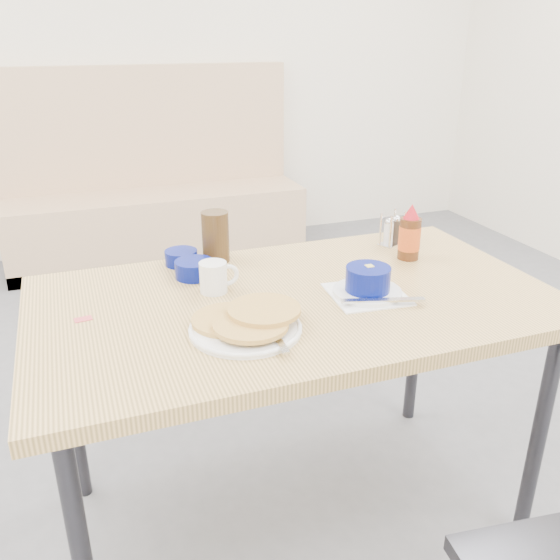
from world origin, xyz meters
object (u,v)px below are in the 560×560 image
object	(u,v)px
coffee_mug	(215,277)
syrup_bottle	(410,235)
amber_tumbler	(216,237)
condiment_caddy	(392,233)
dining_table	(295,316)
grits_setting	(368,283)
booth_bench	(156,204)
creamer_bowl	(194,269)
butter_bowl	(181,258)
pancake_plate	(247,323)

from	to	relation	value
coffee_mug	syrup_bottle	size ratio (longest dim) A/B	0.63
amber_tumbler	condiment_caddy	bearing A→B (deg)	-4.85
dining_table	condiment_caddy	size ratio (longest dim) A/B	12.56
grits_setting	condiment_caddy	bearing A→B (deg)	51.56
booth_bench	condiment_caddy	bearing A→B (deg)	-78.48
amber_tumbler	grits_setting	bearing A→B (deg)	-51.18
dining_table	coffee_mug	xyz separation A→B (m)	(-0.20, 0.10, 0.11)
booth_bench	dining_table	bearing A→B (deg)	-90.00
amber_tumbler	creamer_bowl	bearing A→B (deg)	-131.28
condiment_caddy	dining_table	bearing A→B (deg)	-173.29
dining_table	amber_tumbler	size ratio (longest dim) A/B	8.90
butter_bowl	syrup_bottle	bearing A→B (deg)	-16.04
grits_setting	creamer_bowl	size ratio (longest dim) A/B	2.03
coffee_mug	butter_bowl	size ratio (longest dim) A/B	1.12
coffee_mug	condiment_caddy	distance (m)	0.68
booth_bench	amber_tumbler	xyz separation A→B (m)	(-0.13, -2.20, 0.49)
grits_setting	creamer_bowl	bearing A→B (deg)	144.93
butter_bowl	amber_tumbler	xyz separation A→B (m)	(0.11, -0.01, 0.06)
condiment_caddy	booth_bench	bearing A→B (deg)	76.53
syrup_bottle	pancake_plate	bearing A→B (deg)	-154.96
pancake_plate	syrup_bottle	size ratio (longest dim) A/B	1.65
coffee_mug	syrup_bottle	distance (m)	0.64
condiment_caddy	creamer_bowl	bearing A→B (deg)	159.70
pancake_plate	grits_setting	size ratio (longest dim) A/B	1.29
booth_bench	pancake_plate	size ratio (longest dim) A/B	6.51
creamer_bowl	condiment_caddy	distance (m)	0.69
coffee_mug	creamer_bowl	size ratio (longest dim) A/B	1.00
amber_tumbler	butter_bowl	bearing A→B (deg)	176.64
booth_bench	pancake_plate	distance (m)	2.72
condiment_caddy	syrup_bottle	world-z (taller)	syrup_bottle
booth_bench	condiment_caddy	world-z (taller)	booth_bench
grits_setting	creamer_bowl	xyz separation A→B (m)	(-0.41, 0.29, -0.01)
syrup_bottle	condiment_caddy	bearing A→B (deg)	81.26
creamer_bowl	butter_bowl	size ratio (longest dim) A/B	1.12
pancake_plate	grits_setting	xyz separation A→B (m)	(0.37, 0.08, 0.02)
booth_bench	syrup_bottle	size ratio (longest dim) A/B	10.77
amber_tumbler	condiment_caddy	distance (m)	0.60
dining_table	condiment_caddy	distance (m)	0.55
pancake_plate	creamer_bowl	bearing A→B (deg)	96.79
dining_table	condiment_caddy	world-z (taller)	condiment_caddy
pancake_plate	coffee_mug	distance (m)	0.25
dining_table	condiment_caddy	bearing A→B (deg)	31.70
pancake_plate	booth_bench	bearing A→B (deg)	86.10
grits_setting	amber_tumbler	bearing A→B (deg)	128.82
grits_setting	syrup_bottle	size ratio (longest dim) A/B	1.28
butter_bowl	condiment_caddy	xyz separation A→B (m)	(0.70, -0.06, 0.02)
booth_bench	butter_bowl	world-z (taller)	booth_bench
coffee_mug	condiment_caddy	world-z (taller)	condiment_caddy
creamer_bowl	amber_tumbler	world-z (taller)	amber_tumbler
pancake_plate	coffee_mug	bearing A→B (deg)	93.15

